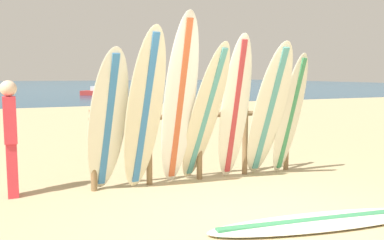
{
  "coord_description": "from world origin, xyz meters",
  "views": [
    {
      "loc": [
        -2.43,
        -3.74,
        1.68
      ],
      "look_at": [
        0.24,
        2.45,
        0.92
      ],
      "focal_mm": 38.73,
      "sensor_mm": 36.0,
      "label": 1
    }
  ],
  "objects_px": {
    "surfboard_leaning_center_left": "(179,102)",
    "surfboard_leaning_center_right": "(235,109)",
    "surfboard_lying_on_sand": "(323,221)",
    "small_boat_offshore": "(98,92)",
    "surfboard_leaning_right": "(269,112)",
    "surfboard_leaning_far_left": "(108,122)",
    "surfboard_rack": "(200,134)",
    "beachgoer_standing": "(10,134)",
    "surfboard_leaning_center": "(205,114)",
    "surfboard_leaning_far_right": "(290,115)",
    "surfboard_leaning_left": "(144,111)"
  },
  "relations": [
    {
      "from": "surfboard_leaning_center_left",
      "to": "surfboard_leaning_center_right",
      "type": "distance_m",
      "value": 0.96
    },
    {
      "from": "surfboard_lying_on_sand",
      "to": "small_boat_offshore",
      "type": "distance_m",
      "value": 28.97
    },
    {
      "from": "surfboard_leaning_center_left",
      "to": "surfboard_leaning_right",
      "type": "xyz_separation_m",
      "value": [
        1.48,
        -0.07,
        -0.18
      ]
    },
    {
      "from": "surfboard_leaning_far_left",
      "to": "surfboard_leaning_center_right",
      "type": "distance_m",
      "value": 1.97
    },
    {
      "from": "surfboard_leaning_far_left",
      "to": "surfboard_leaning_center_right",
      "type": "relative_size",
      "value": 0.89
    },
    {
      "from": "surfboard_leaning_far_left",
      "to": "surfboard_leaning_center_left",
      "type": "distance_m",
      "value": 1.05
    },
    {
      "from": "surfboard_rack",
      "to": "beachgoer_standing",
      "type": "xyz_separation_m",
      "value": [
        -2.73,
        0.14,
        0.15
      ]
    },
    {
      "from": "surfboard_leaning_center_left",
      "to": "beachgoer_standing",
      "type": "relative_size",
      "value": 1.59
    },
    {
      "from": "surfboard_leaning_center_right",
      "to": "surfboard_lying_on_sand",
      "type": "relative_size",
      "value": 0.82
    },
    {
      "from": "surfboard_leaning_center",
      "to": "surfboard_leaning_right",
      "type": "bearing_deg",
      "value": -6.69
    },
    {
      "from": "surfboard_leaning_far_right",
      "to": "small_boat_offshore",
      "type": "distance_m",
      "value": 26.86
    },
    {
      "from": "surfboard_rack",
      "to": "surfboard_leaning_right",
      "type": "distance_m",
      "value": 1.14
    },
    {
      "from": "surfboard_leaning_far_left",
      "to": "surfboard_leaning_far_right",
      "type": "relative_size",
      "value": 1.01
    },
    {
      "from": "surfboard_leaning_far_left",
      "to": "beachgoer_standing",
      "type": "relative_size",
      "value": 1.28
    },
    {
      "from": "surfboard_rack",
      "to": "surfboard_leaning_far_left",
      "type": "xyz_separation_m",
      "value": [
        -1.5,
        -0.26,
        0.29
      ]
    },
    {
      "from": "surfboard_leaning_far_right",
      "to": "surfboard_leaning_center_left",
      "type": "bearing_deg",
      "value": -179.08
    },
    {
      "from": "surfboard_leaning_left",
      "to": "small_boat_offshore",
      "type": "bearing_deg",
      "value": 80.76
    },
    {
      "from": "surfboard_leaning_far_left",
      "to": "surfboard_leaning_center_right",
      "type": "height_order",
      "value": "surfboard_leaning_center_right"
    },
    {
      "from": "surfboard_leaning_left",
      "to": "small_boat_offshore",
      "type": "xyz_separation_m",
      "value": [
        4.37,
        26.86,
        -0.9
      ]
    },
    {
      "from": "small_boat_offshore",
      "to": "surfboard_rack",
      "type": "bearing_deg",
      "value": -97.21
    },
    {
      "from": "surfboard_rack",
      "to": "surfboard_leaning_center",
      "type": "xyz_separation_m",
      "value": [
        -0.05,
        -0.31,
        0.34
      ]
    },
    {
      "from": "surfboard_rack",
      "to": "surfboard_leaning_far_right",
      "type": "bearing_deg",
      "value": -12.56
    },
    {
      "from": "surfboard_leaning_center",
      "to": "small_boat_offshore",
      "type": "bearing_deg",
      "value": 82.76
    },
    {
      "from": "surfboard_leaning_center",
      "to": "surfboard_leaning_right",
      "type": "relative_size",
      "value": 0.99
    },
    {
      "from": "beachgoer_standing",
      "to": "surfboard_leaning_center",
      "type": "bearing_deg",
      "value": -9.53
    },
    {
      "from": "surfboard_leaning_center_left",
      "to": "surfboard_leaning_center_right",
      "type": "xyz_separation_m",
      "value": [
        0.95,
        0.06,
        -0.13
      ]
    },
    {
      "from": "surfboard_rack",
      "to": "small_boat_offshore",
      "type": "xyz_separation_m",
      "value": [
        3.35,
        26.46,
        -0.47
      ]
    },
    {
      "from": "beachgoer_standing",
      "to": "small_boat_offshore",
      "type": "relative_size",
      "value": 0.59
    },
    {
      "from": "small_boat_offshore",
      "to": "surfboard_lying_on_sand",
      "type": "bearing_deg",
      "value": -95.75
    },
    {
      "from": "surfboard_leaning_right",
      "to": "surfboard_lying_on_sand",
      "type": "xyz_separation_m",
      "value": [
        -0.55,
        -1.93,
        -1.05
      ]
    },
    {
      "from": "surfboard_leaning_center_right",
      "to": "surfboard_leaning_right",
      "type": "relative_size",
      "value": 1.05
    },
    {
      "from": "surfboard_leaning_center_right",
      "to": "surfboard_leaning_far_right",
      "type": "relative_size",
      "value": 1.13
    },
    {
      "from": "surfboard_rack",
      "to": "surfboard_leaning_right",
      "type": "relative_size",
      "value": 1.58
    },
    {
      "from": "surfboard_leaning_center",
      "to": "surfboard_leaning_far_right",
      "type": "height_order",
      "value": "surfboard_leaning_center"
    },
    {
      "from": "surfboard_leaning_center_left",
      "to": "surfboard_leaning_right",
      "type": "bearing_deg",
      "value": -2.83
    },
    {
      "from": "surfboard_leaning_left",
      "to": "surfboard_leaning_far_right",
      "type": "height_order",
      "value": "surfboard_leaning_left"
    },
    {
      "from": "beachgoer_standing",
      "to": "surfboard_leaning_left",
      "type": "bearing_deg",
      "value": -17.53
    },
    {
      "from": "surfboard_rack",
      "to": "surfboard_leaning_right",
      "type": "bearing_deg",
      "value": -23.59
    },
    {
      "from": "surfboard_leaning_center",
      "to": "beachgoer_standing",
      "type": "relative_size",
      "value": 1.35
    },
    {
      "from": "surfboard_leaning_far_right",
      "to": "small_boat_offshore",
      "type": "height_order",
      "value": "surfboard_leaning_far_right"
    },
    {
      "from": "surfboard_leaning_far_left",
      "to": "surfboard_leaning_right",
      "type": "xyz_separation_m",
      "value": [
        2.5,
        -0.17,
        0.06
      ]
    },
    {
      "from": "surfboard_lying_on_sand",
      "to": "surfboard_rack",
      "type": "bearing_deg",
      "value": 100.64
    },
    {
      "from": "surfboard_leaning_left",
      "to": "surfboard_lying_on_sand",
      "type": "height_order",
      "value": "surfboard_leaning_left"
    },
    {
      "from": "surfboard_leaning_left",
      "to": "small_boat_offshore",
      "type": "distance_m",
      "value": 27.23
    },
    {
      "from": "surfboard_leaning_far_right",
      "to": "surfboard_leaning_far_left",
      "type": "bearing_deg",
      "value": 178.65
    },
    {
      "from": "surfboard_leaning_center",
      "to": "surfboard_leaning_center_right",
      "type": "bearing_deg",
      "value": 1.68
    },
    {
      "from": "surfboard_leaning_center",
      "to": "surfboard_lying_on_sand",
      "type": "distance_m",
      "value": 2.35
    },
    {
      "from": "surfboard_leaning_center",
      "to": "surfboard_leaning_right",
      "type": "xyz_separation_m",
      "value": [
        1.05,
        -0.12,
        0.01
      ]
    },
    {
      "from": "surfboard_rack",
      "to": "surfboard_leaning_center_right",
      "type": "height_order",
      "value": "surfboard_leaning_center_right"
    },
    {
      "from": "surfboard_leaning_center",
      "to": "beachgoer_standing",
      "type": "distance_m",
      "value": 2.73
    }
  ]
}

